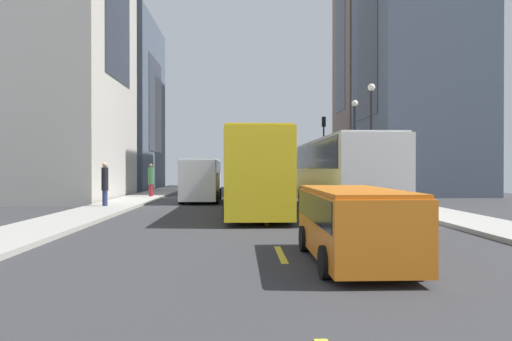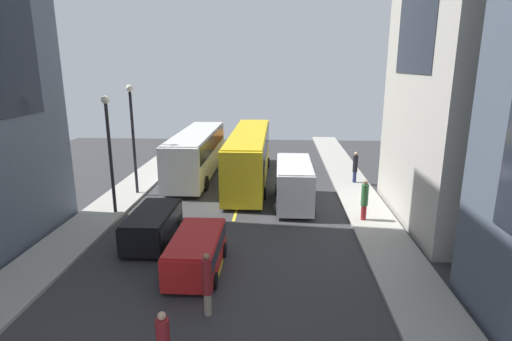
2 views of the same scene
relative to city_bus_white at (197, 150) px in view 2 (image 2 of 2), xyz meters
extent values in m
plane|color=#333335|center=(3.73, -5.02, -2.01)|extent=(41.50, 41.50, 0.00)
cube|color=#9E9B93|center=(-3.76, -5.02, -1.93)|extent=(2.52, 44.00, 0.15)
cube|color=#9E9B93|center=(11.21, -5.02, -1.93)|extent=(2.52, 44.00, 0.15)
cube|color=yellow|center=(3.73, -14.02, -2.00)|extent=(0.16, 2.00, 0.01)
cube|color=yellow|center=(3.73, -8.02, -2.00)|extent=(0.16, 2.00, 0.01)
cube|color=yellow|center=(3.73, -2.02, -2.00)|extent=(0.16, 2.00, 0.01)
cube|color=yellow|center=(3.73, 3.98, -2.00)|extent=(0.16, 2.00, 0.01)
cube|color=yellow|center=(3.73, 9.98, -2.00)|extent=(0.16, 2.00, 0.01)
cube|color=yellow|center=(3.73, 15.98, -2.00)|extent=(0.16, 2.00, 0.01)
cube|color=silver|center=(0.00, 0.00, -0.23)|extent=(2.55, 11.48, 3.00)
cube|color=black|center=(0.00, 0.00, 0.62)|extent=(2.60, 10.57, 1.20)
cube|color=beige|center=(0.00, 0.00, 1.31)|extent=(2.45, 11.03, 0.08)
cylinder|color=black|center=(-1.17, 3.56, -1.51)|extent=(0.46, 1.00, 1.00)
cylinder|color=black|center=(1.17, 3.56, -1.51)|extent=(0.46, 1.00, 1.00)
cylinder|color=black|center=(-1.17, -3.56, -1.51)|extent=(0.46, 1.00, 1.00)
cylinder|color=black|center=(1.17, -3.56, -1.51)|extent=(0.46, 1.00, 1.00)
cube|color=yellow|center=(4.01, -1.02, -0.15)|extent=(2.45, 13.47, 3.30)
cube|color=black|center=(4.01, -1.02, 0.71)|extent=(2.50, 12.40, 1.48)
cube|color=gold|center=(4.01, -1.02, 1.54)|extent=(2.35, 12.94, 0.08)
cylinder|color=black|center=(2.88, 3.16, -1.63)|extent=(0.44, 0.76, 0.76)
cylinder|color=black|center=(5.14, 3.16, -1.63)|extent=(0.44, 0.76, 0.76)
cylinder|color=black|center=(2.88, -5.20, -1.63)|extent=(0.44, 0.76, 0.76)
cylinder|color=black|center=(5.14, -5.20, -1.63)|extent=(0.44, 0.76, 0.76)
cube|color=white|center=(7.05, -6.07, -0.66)|extent=(2.05, 5.70, 2.30)
cube|color=black|center=(7.05, -6.07, 0.10)|extent=(2.09, 5.25, 0.69)
cube|color=silver|center=(7.05, -6.07, 0.53)|extent=(1.97, 5.48, 0.08)
cylinder|color=black|center=(6.11, -4.31, -1.65)|extent=(0.37, 0.72, 0.72)
cylinder|color=black|center=(8.00, -4.31, -1.65)|extent=(0.37, 0.72, 0.72)
cylinder|color=black|center=(6.11, -7.84, -1.65)|extent=(0.37, 0.72, 0.72)
cylinder|color=black|center=(8.00, -7.84, -1.65)|extent=(0.37, 0.72, 0.72)
cube|color=orange|center=(2.25, 10.90, -1.16)|extent=(1.75, 4.25, 1.35)
cube|color=black|center=(2.25, 10.90, -0.82)|extent=(1.78, 3.91, 0.57)
cube|color=#BE6115|center=(2.25, 10.90, -0.45)|extent=(1.68, 4.08, 0.08)
cylinder|color=black|center=(1.44, 12.22, -1.70)|extent=(0.31, 0.62, 0.62)
cylinder|color=black|center=(3.05, 12.22, -1.70)|extent=(0.31, 0.62, 0.62)
cylinder|color=black|center=(1.44, 9.58, -1.70)|extent=(0.31, 0.62, 0.62)
cylinder|color=black|center=(3.05, 9.58, -1.70)|extent=(0.31, 0.62, 0.62)
cube|color=black|center=(0.23, -11.84, -1.20)|extent=(1.85, 4.17, 1.28)
cube|color=black|center=(0.23, -11.84, -0.87)|extent=(1.88, 3.83, 0.54)
cube|color=black|center=(0.23, -11.84, -0.52)|extent=(1.77, 4.00, 0.08)
cylinder|color=black|center=(-0.62, -10.55, -1.70)|extent=(0.33, 0.62, 0.62)
cylinder|color=black|center=(1.08, -10.55, -1.70)|extent=(0.33, 0.62, 0.62)
cylinder|color=black|center=(-0.62, -13.13, -1.70)|extent=(0.33, 0.62, 0.62)
cylinder|color=black|center=(1.08, -13.13, -1.70)|extent=(0.33, 0.62, 0.62)
cube|color=red|center=(2.84, -14.49, -1.20)|extent=(1.88, 4.19, 1.28)
cube|color=black|center=(2.84, -14.49, -0.88)|extent=(1.91, 3.85, 0.54)
cube|color=#A91A1A|center=(2.84, -14.49, -0.52)|extent=(1.80, 4.02, 0.08)
cylinder|color=black|center=(1.98, -13.19, -1.70)|extent=(0.34, 0.62, 0.62)
cylinder|color=black|center=(3.70, -13.19, -1.70)|extent=(0.34, 0.62, 0.62)
cylinder|color=black|center=(1.98, -15.79, -1.70)|extent=(0.34, 0.62, 0.62)
cylinder|color=black|center=(3.70, -15.79, -1.70)|extent=(0.34, 0.62, 0.62)
cylinder|color=maroon|center=(10.67, -8.75, -1.46)|extent=(0.28, 0.28, 0.80)
cylinder|color=#336B38|center=(10.67, -8.75, -0.48)|extent=(0.37, 0.37, 1.15)
sphere|color=#8C6647|center=(10.67, -8.75, 0.20)|extent=(0.22, 0.22, 0.22)
cylinder|color=maroon|center=(3.20, -20.54, -0.62)|extent=(0.36, 0.36, 0.99)
sphere|color=tan|center=(3.20, -20.54, -0.01)|extent=(0.22, 0.22, 0.22)
cylinder|color=gray|center=(3.81, -17.48, -1.61)|extent=(0.26, 0.26, 0.80)
cylinder|color=maroon|center=(3.81, -17.48, -0.59)|extent=(0.34, 0.34, 1.24)
sphere|color=#8C6647|center=(3.81, -17.48, 0.14)|extent=(0.21, 0.21, 0.21)
cylinder|color=navy|center=(11.45, -1.54, -1.47)|extent=(0.25, 0.25, 0.77)
cylinder|color=black|center=(11.45, -1.54, -0.51)|extent=(0.33, 0.33, 1.15)
sphere|color=tan|center=(11.45, -1.54, 0.19)|extent=(0.25, 0.25, 0.25)
cylinder|color=black|center=(-3.00, -8.37, 1.17)|extent=(0.18, 0.18, 6.06)
sphere|color=silver|center=(-3.00, -8.37, 4.38)|extent=(0.44, 0.44, 0.44)
cylinder|color=black|center=(-3.00, -4.73, 1.36)|extent=(0.18, 0.18, 6.44)
sphere|color=silver|center=(-3.00, -4.73, 4.77)|extent=(0.44, 0.44, 0.44)
camera|label=1|loc=(4.68, 20.02, 0.04)|focal=29.95mm
camera|label=2|loc=(6.11, -29.47, 6.16)|focal=28.64mm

